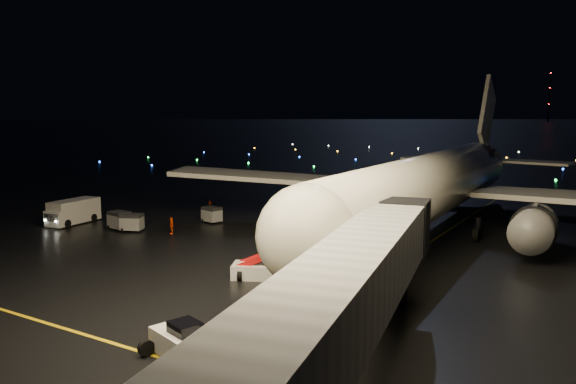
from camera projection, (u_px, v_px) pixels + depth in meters
name	position (u px, v px, depth m)	size (l,w,h in m)	color
ground	(568.00, 135.00, 294.01)	(2000.00, 2000.00, 0.00)	black
lane_centre	(409.00, 256.00, 46.38)	(0.25, 80.00, 0.02)	gold
airliner	(441.00, 149.00, 54.30)	(58.65, 55.72, 16.62)	silver
pushback_tug	(186.00, 340.00, 27.04)	(3.79, 1.98, 1.80)	silver
belt_loader	(265.00, 256.00, 39.96)	(6.85, 1.87, 3.32)	silver
service_truck	(74.00, 211.00, 59.98)	(2.22, 7.02, 2.59)	silver
crew_c	(172.00, 226.00, 54.84)	(0.95, 0.40, 1.62)	#FE4500
safety_cone_0	(325.00, 229.00, 56.26)	(0.39, 0.39, 0.45)	#E43300
safety_cone_1	(396.00, 223.00, 58.80)	(0.49, 0.49, 0.55)	#E43300
safety_cone_2	(298.00, 223.00, 59.15)	(0.46, 0.46, 0.52)	#E43300
safety_cone_3	(210.00, 202.00, 72.57)	(0.46, 0.46, 0.53)	#E43300
radio_mast	(549.00, 96.00, 693.06)	(1.80, 1.80, 64.00)	black
taxiway_lights	(490.00, 163.00, 129.61)	(164.00, 92.00, 0.36)	black
baggage_cart_0	(212.00, 215.00, 60.35)	(1.99, 1.39, 1.69)	gray
baggage_cart_1	(119.00, 221.00, 56.71)	(2.19, 1.53, 1.86)	gray
baggage_cart_2	(132.00, 223.00, 55.88)	(2.07, 1.45, 1.76)	gray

